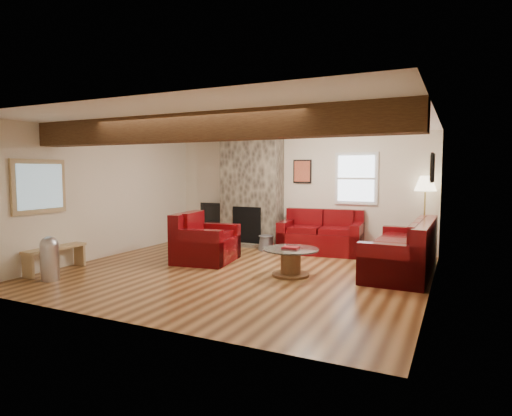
{
  "coord_description": "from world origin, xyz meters",
  "views": [
    {
      "loc": [
        3.33,
        -6.34,
        1.7
      ],
      "look_at": [
        0.11,
        0.4,
        1.06
      ],
      "focal_mm": 30.0,
      "sensor_mm": 36.0,
      "label": 1
    }
  ],
  "objects_px": {
    "sofa_three": "(401,247)",
    "tv_cabinet": "(218,232)",
    "armchair_red": "(206,237)",
    "coffee_table": "(291,262)",
    "loveseat": "(321,232)",
    "television": "(217,213)",
    "floor_lamp": "(425,188)"
  },
  "relations": [
    {
      "from": "coffee_table",
      "to": "tv_cabinet",
      "type": "relative_size",
      "value": 0.99
    },
    {
      "from": "sofa_three",
      "to": "television",
      "type": "relative_size",
      "value": 2.77
    },
    {
      "from": "coffee_table",
      "to": "sofa_three",
      "type": "bearing_deg",
      "value": 32.09
    },
    {
      "from": "loveseat",
      "to": "television",
      "type": "distance_m",
      "value": 2.71
    },
    {
      "from": "loveseat",
      "to": "armchair_red",
      "type": "relative_size",
      "value": 1.47
    },
    {
      "from": "television",
      "to": "coffee_table",
      "type": "bearing_deg",
      "value": -40.83
    },
    {
      "from": "sofa_three",
      "to": "loveseat",
      "type": "relative_size",
      "value": 1.37
    },
    {
      "from": "sofa_three",
      "to": "tv_cabinet",
      "type": "distance_m",
      "value": 4.65
    },
    {
      "from": "tv_cabinet",
      "to": "loveseat",
      "type": "bearing_deg",
      "value": -6.37
    },
    {
      "from": "coffee_table",
      "to": "tv_cabinet",
      "type": "distance_m",
      "value": 3.74
    },
    {
      "from": "sofa_three",
      "to": "coffee_table",
      "type": "distance_m",
      "value": 1.89
    },
    {
      "from": "sofa_three",
      "to": "coffee_table",
      "type": "xyz_separation_m",
      "value": [
        -1.59,
        -1.0,
        -0.22
      ]
    },
    {
      "from": "sofa_three",
      "to": "tv_cabinet",
      "type": "bearing_deg",
      "value": -107.0
    },
    {
      "from": "sofa_three",
      "to": "armchair_red",
      "type": "xyz_separation_m",
      "value": [
        -3.44,
        -0.64,
        0.02
      ]
    },
    {
      "from": "tv_cabinet",
      "to": "floor_lamp",
      "type": "bearing_deg",
      "value": 0.25
    },
    {
      "from": "armchair_red",
      "to": "tv_cabinet",
      "type": "xyz_separation_m",
      "value": [
        -0.98,
        2.08,
        -0.23
      ]
    },
    {
      "from": "sofa_three",
      "to": "armchair_red",
      "type": "relative_size",
      "value": 2.02
    },
    {
      "from": "armchair_red",
      "to": "television",
      "type": "height_order",
      "value": "television"
    },
    {
      "from": "television",
      "to": "loveseat",
      "type": "bearing_deg",
      "value": -6.37
    },
    {
      "from": "armchair_red",
      "to": "television",
      "type": "bearing_deg",
      "value": 16.81
    },
    {
      "from": "sofa_three",
      "to": "loveseat",
      "type": "distance_m",
      "value": 2.08
    },
    {
      "from": "television",
      "to": "floor_lamp",
      "type": "relative_size",
      "value": 0.51
    },
    {
      "from": "loveseat",
      "to": "coffee_table",
      "type": "xyz_separation_m",
      "value": [
        0.14,
        -2.14,
        -0.22
      ]
    },
    {
      "from": "sofa_three",
      "to": "tv_cabinet",
      "type": "height_order",
      "value": "sofa_three"
    },
    {
      "from": "coffee_table",
      "to": "floor_lamp",
      "type": "height_order",
      "value": "floor_lamp"
    },
    {
      "from": "sofa_three",
      "to": "television",
      "type": "height_order",
      "value": "television"
    },
    {
      "from": "floor_lamp",
      "to": "tv_cabinet",
      "type": "bearing_deg",
      "value": -179.75
    },
    {
      "from": "armchair_red",
      "to": "television",
      "type": "xyz_separation_m",
      "value": [
        -0.98,
        2.08,
        0.24
      ]
    },
    {
      "from": "sofa_three",
      "to": "floor_lamp",
      "type": "relative_size",
      "value": 1.42
    },
    {
      "from": "armchair_red",
      "to": "coffee_table",
      "type": "distance_m",
      "value": 1.9
    },
    {
      "from": "coffee_table",
      "to": "television",
      "type": "distance_m",
      "value": 3.77
    },
    {
      "from": "loveseat",
      "to": "armchair_red",
      "type": "bearing_deg",
      "value": -139.02
    }
  ]
}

